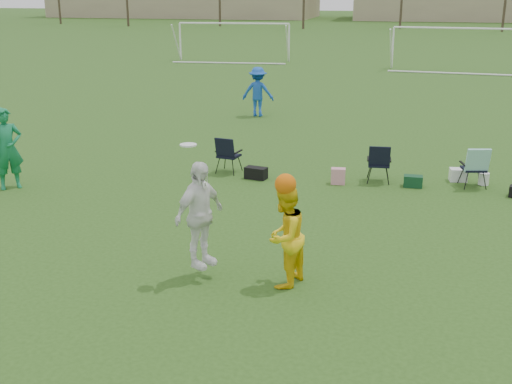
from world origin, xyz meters
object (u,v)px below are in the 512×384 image
(fielder_green_near, at_px, (7,149))
(fielder_blue, at_px, (258,92))
(goal_left, at_px, (234,31))
(center_contest, at_px, (244,225))
(goal_mid, at_px, (457,37))

(fielder_green_near, height_order, fielder_blue, fielder_green_near)
(goal_left, bearing_deg, fielder_blue, -77.13)
(fielder_green_near, relative_size, goal_left, 0.27)
(center_contest, bearing_deg, goal_mid, 80.67)
(fielder_green_near, xyz_separation_m, center_contest, (6.82, -3.74, 0.02))
(goal_left, height_order, goal_mid, same)
(center_contest, relative_size, goal_left, 0.32)
(fielder_blue, bearing_deg, center_contest, 100.26)
(fielder_blue, height_order, center_contest, center_contest)
(fielder_green_near, relative_size, goal_mid, 0.27)
(center_contest, distance_m, goal_mid, 30.88)
(fielder_blue, bearing_deg, fielder_green_near, 67.94)
(goal_left, bearing_deg, fielder_green_near, -90.66)
(fielder_blue, bearing_deg, goal_mid, -118.21)
(fielder_blue, xyz_separation_m, center_contest, (3.06, -14.04, 0.08))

